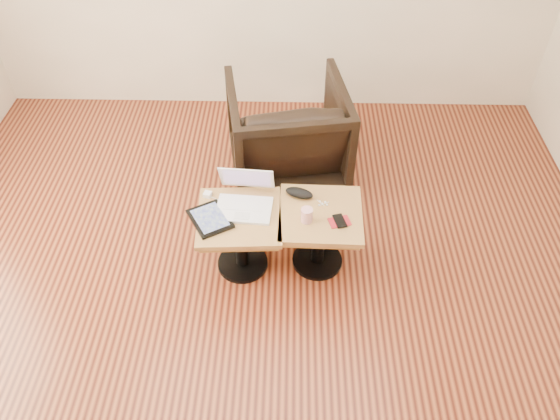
{
  "coord_description": "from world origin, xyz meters",
  "views": [
    {
      "loc": [
        0.2,
        -1.86,
        2.69
      ],
      "look_at": [
        0.14,
        0.38,
        0.49
      ],
      "focal_mm": 35.0,
      "sensor_mm": 36.0,
      "label": 1
    }
  ],
  "objects_px": {
    "side_table_left": "(240,229)",
    "striped_cup": "(307,215)",
    "laptop": "(245,199)",
    "side_table_right": "(320,226)",
    "armchair": "(287,133)"
  },
  "relations": [
    {
      "from": "side_table_right",
      "to": "laptop",
      "type": "distance_m",
      "value": 0.48
    },
    {
      "from": "side_table_left",
      "to": "striped_cup",
      "type": "xyz_separation_m",
      "value": [
        0.39,
        -0.03,
        0.15
      ]
    },
    {
      "from": "side_table_left",
      "to": "armchair",
      "type": "xyz_separation_m",
      "value": [
        0.27,
        0.91,
        0.04
      ]
    },
    {
      "from": "side_table_left",
      "to": "side_table_right",
      "type": "relative_size",
      "value": 1.03
    },
    {
      "from": "laptop",
      "to": "armchair",
      "type": "relative_size",
      "value": 0.42
    },
    {
      "from": "side_table_right",
      "to": "striped_cup",
      "type": "xyz_separation_m",
      "value": [
        -0.08,
        -0.07,
        0.15
      ]
    },
    {
      "from": "side_table_right",
      "to": "striped_cup",
      "type": "height_order",
      "value": "striped_cup"
    },
    {
      "from": "side_table_right",
      "to": "laptop",
      "type": "relative_size",
      "value": 1.44
    },
    {
      "from": "laptop",
      "to": "striped_cup",
      "type": "height_order",
      "value": "laptop"
    },
    {
      "from": "side_table_right",
      "to": "armchair",
      "type": "xyz_separation_m",
      "value": [
        -0.21,
        0.87,
        0.04
      ]
    },
    {
      "from": "armchair",
      "to": "laptop",
      "type": "bearing_deg",
      "value": 64.02
    },
    {
      "from": "striped_cup",
      "to": "side_table_left",
      "type": "bearing_deg",
      "value": 175.32
    },
    {
      "from": "side_table_left",
      "to": "striped_cup",
      "type": "relative_size",
      "value": 5.79
    },
    {
      "from": "side_table_left",
      "to": "side_table_right",
      "type": "xyz_separation_m",
      "value": [
        0.48,
        0.03,
        0.0
      ]
    },
    {
      "from": "side_table_left",
      "to": "striped_cup",
      "type": "height_order",
      "value": "striped_cup"
    }
  ]
}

